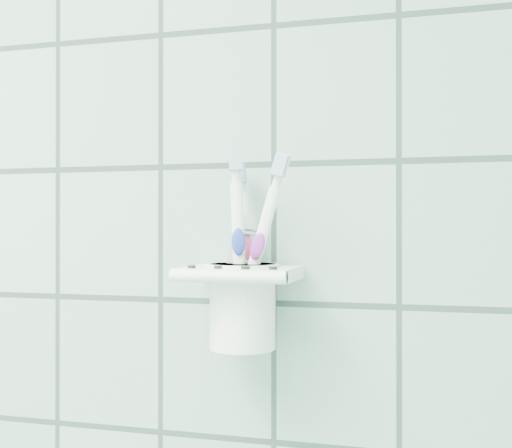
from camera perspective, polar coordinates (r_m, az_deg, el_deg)
holder_bracket at (r=0.66m, az=-1.34°, el=-4.53°), size 0.12×0.10×0.04m
cup at (r=0.66m, az=-1.20°, el=-6.95°), size 0.08×0.08×0.09m
toothbrush_pink at (r=0.66m, az=0.22°, el=-2.22°), size 0.03×0.03×0.19m
toothbrush_blue at (r=0.65m, az=-1.25°, el=-1.76°), size 0.02×0.02×0.20m
toothbrush_orange at (r=0.66m, az=-2.08°, el=-1.75°), size 0.06×0.02×0.20m
toothpaste_tube at (r=0.66m, az=-1.61°, el=-3.85°), size 0.04×0.04×0.13m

